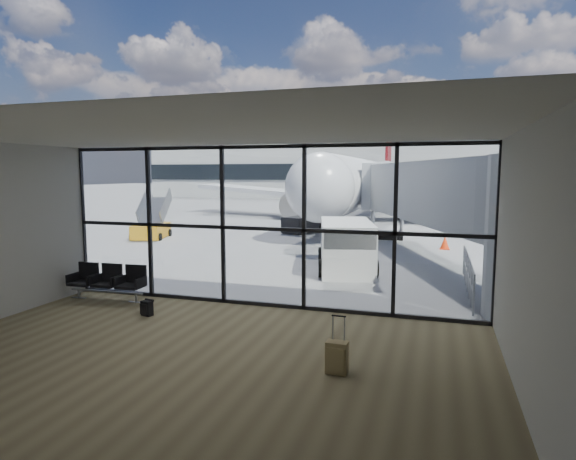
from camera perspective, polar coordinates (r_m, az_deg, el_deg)
The scene contains 22 objects.
ground at distance 52.74m, azimuth 12.34°, elevation 2.49°, with size 220.00×220.00×0.00m, color slate.
lounge_shell at distance 8.97m, azimuth -13.83°, elevation -0.30°, with size 12.02×8.01×4.51m.
glass_curtain_wall at distance 13.32m, azimuth -3.05°, elevation 0.36°, with size 12.10×0.12×4.50m.
jet_bridge at distance 19.51m, azimuth 18.21°, elevation 3.55°, with size 8.00×16.50×4.33m.
apron_railing at distance 16.21m, azimuth 20.58°, elevation -4.39°, with size 0.06×5.46×1.11m.
far_terminal at distance 74.56m, azimuth 13.50°, elevation 6.87°, with size 80.00×12.20×11.00m.
tree_0 at distance 97.92m, azimuth -13.15°, elevation 7.04°, with size 4.95×4.95×7.12m.
tree_1 at distance 95.03m, azimuth -10.01°, elevation 7.50°, with size 5.61×5.61×8.07m.
tree_2 at distance 92.44m, azimuth -6.68°, elevation 7.97°, with size 6.27×6.27×9.03m.
tree_3 at distance 90.14m, azimuth -3.16°, elevation 7.25°, with size 4.95×4.95×7.12m.
tree_4 at distance 88.23m, azimuth 0.52°, elevation 7.68°, with size 5.61×5.61×8.07m.
tree_5 at distance 86.69m, azimuth 4.36°, elevation 8.09°, with size 6.27×6.27×9.03m.
seating_row at distance 15.26m, azimuth -20.45°, elevation -5.58°, with size 2.37×0.75×1.05m.
backpack at distance 13.29m, azimuth -16.40°, elevation -8.87°, with size 0.33×0.32×0.44m.
suitcase at distance 9.26m, azimuth 5.81°, elevation -14.77°, with size 0.41×0.31×1.09m.
airliner at distance 41.19m, azimuth 9.34°, elevation 5.50°, with size 32.26×37.30×9.61m.
service_van at distance 18.61m, azimuth 6.93°, elevation -1.84°, with size 2.91×4.68×1.89m.
belt_loader at distance 30.70m, azimuth 1.99°, elevation 0.85°, with size 2.52×4.08×1.78m.
mobile_stairs at distance 28.93m, azimuth -15.86°, elevation 0.14°, with size 2.32×3.52×2.28m.
traffic_cone_a at distance 26.94m, azimuth 6.35°, elevation -0.66°, with size 0.42×0.42×0.61m.
traffic_cone_b at distance 27.46m, azimuth 6.96°, elevation -0.48°, with size 0.46×0.46×0.66m.
traffic_cone_c at distance 25.03m, azimuth 18.09°, elevation -1.44°, with size 0.47×0.47×0.67m.
Camera 1 is at (4.63, -12.41, 3.71)m, focal length 30.00 mm.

